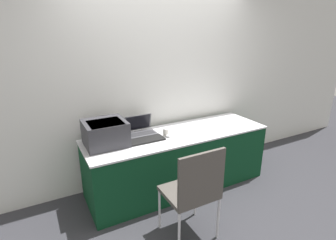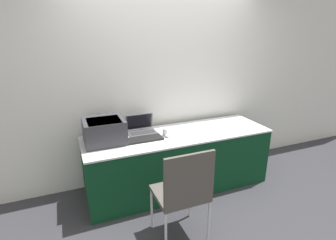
# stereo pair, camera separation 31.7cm
# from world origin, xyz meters

# --- Properties ---
(ground_plane) EXTENTS (14.00, 14.00, 0.00)m
(ground_plane) POSITION_xyz_m (0.00, 0.00, 0.00)
(ground_plane) COLOR #333338
(wall_back) EXTENTS (8.00, 0.05, 2.60)m
(wall_back) POSITION_xyz_m (0.00, 0.80, 1.30)
(wall_back) COLOR silver
(wall_back) RESTS_ON ground_plane
(table) EXTENTS (2.33, 0.73, 0.75)m
(table) POSITION_xyz_m (0.00, 0.35, 0.37)
(table) COLOR #0C381E
(table) RESTS_ON ground_plane
(printer) EXTENTS (0.45, 0.42, 0.27)m
(printer) POSITION_xyz_m (-0.89, 0.43, 0.89)
(printer) COLOR #333338
(printer) RESTS_ON table
(laptop_left) EXTENTS (0.35, 0.26, 0.22)m
(laptop_left) POSITION_xyz_m (-0.42, 0.56, 0.80)
(laptop_left) COLOR #4C4C51
(laptop_left) RESTS_ON table
(external_keyboard) EXTENTS (0.42, 0.18, 0.02)m
(external_keyboard) POSITION_xyz_m (-0.45, 0.31, 0.76)
(external_keyboard) COLOR black
(external_keyboard) RESTS_ON table
(coffee_cup) EXTENTS (0.07, 0.07, 0.09)m
(coffee_cup) POSITION_xyz_m (-0.17, 0.35, 0.79)
(coffee_cup) COLOR white
(coffee_cup) RESTS_ON table
(mouse) EXTENTS (0.06, 0.05, 0.03)m
(mouse) POSITION_xyz_m (-0.18, 0.29, 0.76)
(mouse) COLOR silver
(mouse) RESTS_ON table
(chair) EXTENTS (0.48, 0.43, 0.98)m
(chair) POSITION_xyz_m (-0.35, -0.53, 0.57)
(chair) COLOR #4C4742
(chair) RESTS_ON ground_plane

